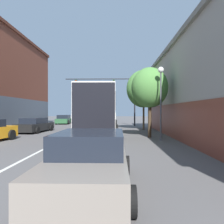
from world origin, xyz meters
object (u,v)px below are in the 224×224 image
object	(u,v)px
hatchback_foreground	(89,163)
street_tree_near	(150,88)
bus	(101,110)
parked_car_left_mid	(35,125)
parked_car_left_distant	(64,120)
street_tree_far	(144,89)
traffic_signal_gantry	(113,90)
street_lamp	(161,93)

from	to	relation	value
hatchback_foreground	street_tree_near	world-z (taller)	street_tree_near
bus	parked_car_left_mid	size ratio (longest dim) A/B	2.74
parked_car_left_distant	street_tree_far	xyz separation A→B (m)	(10.56, -9.89, 3.50)
parked_car_left_distant	street_tree_far	bearing A→B (deg)	-136.00
bus	parked_car_left_mid	xyz separation A→B (m)	(-5.97, 1.08, -1.36)
traffic_signal_gantry	street_tree_near	size ratio (longest dim) A/B	1.77
traffic_signal_gantry	street_lamp	world-z (taller)	traffic_signal_gantry
hatchback_foreground	parked_car_left_mid	xyz separation A→B (m)	(-6.70, 14.12, -0.04)
street_lamp	street_tree_far	size ratio (longest dim) A/B	0.78
parked_car_left_mid	traffic_signal_gantry	xyz separation A→B (m)	(6.85, 8.25, 3.97)
parked_car_left_distant	traffic_signal_gantry	distance (m)	9.51
hatchback_foreground	street_lamp	xyz separation A→B (m)	(3.43, 8.83, 2.38)
bus	parked_car_left_distant	bearing A→B (deg)	24.55
hatchback_foreground	street_tree_near	xyz separation A→B (m)	(2.96, 10.41, 2.89)
traffic_signal_gantry	street_tree_near	distance (m)	12.33
street_lamp	bus	bearing A→B (deg)	134.65
parked_car_left_mid	parked_car_left_distant	world-z (taller)	parked_car_left_distant
traffic_signal_gantry	bus	bearing A→B (deg)	-95.34
bus	street_tree_far	size ratio (longest dim) A/B	2.11
street_tree_near	parked_car_left_distant	bearing A→B (deg)	121.85
street_tree_far	traffic_signal_gantry	bearing A→B (deg)	120.37
hatchback_foreground	bus	bearing A→B (deg)	3.43
street_lamp	street_tree_far	bearing A→B (deg)	90.87
parked_car_left_mid	street_lamp	distance (m)	11.69
bus	street_tree_near	world-z (taller)	street_tree_near
parked_car_left_distant	hatchback_foreground	bearing A→B (deg)	-167.77
street_lamp	street_tree_near	xyz separation A→B (m)	(-0.47, 1.58, 0.50)
parked_car_left_distant	street_tree_near	world-z (taller)	street_tree_near
hatchback_foreground	street_tree_far	world-z (taller)	street_tree_far
street_tree_far	parked_car_left_mid	bearing A→B (deg)	-164.13
street_tree_near	street_tree_far	world-z (taller)	street_tree_far
parked_car_left_mid	street_tree_far	bearing A→B (deg)	-68.13
street_tree_far	parked_car_left_distant	bearing A→B (deg)	136.88
street_tree_far	street_tree_near	bearing A→B (deg)	-93.03
street_tree_near	hatchback_foreground	bearing A→B (deg)	-105.89
parked_car_left_distant	street_tree_near	bearing A→B (deg)	-151.03
traffic_signal_gantry	street_tree_near	bearing A→B (deg)	-76.73
street_lamp	hatchback_foreground	bearing A→B (deg)	-111.26
hatchback_foreground	parked_car_left_distant	size ratio (longest dim) A/B	0.90
bus	traffic_signal_gantry	bearing A→B (deg)	-6.07
parked_car_left_distant	street_lamp	world-z (taller)	street_lamp
street_lamp	street_tree_near	bearing A→B (deg)	106.53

